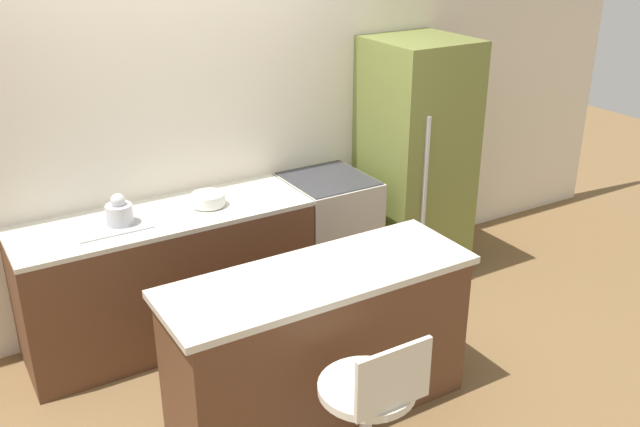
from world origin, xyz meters
TOP-DOWN VIEW (x-y plane):
  - ground_plane at (0.00, 0.00)m, footprint 14.00×14.00m
  - wall_back at (0.00, 0.67)m, footprint 8.00×0.06m
  - back_counter at (-0.28, 0.33)m, footprint 1.85×0.62m
  - kitchen_island at (0.17, -0.84)m, footprint 1.72×0.59m
  - oven_range at (0.94, 0.33)m, footprint 0.57×0.63m
  - refrigerator at (1.68, 0.29)m, footprint 0.68×0.71m
  - stool_chair at (0.04, -1.51)m, footprint 0.46×0.46m
  - kettle at (-0.54, 0.31)m, footprint 0.16×0.16m
  - mixing_bowl at (0.03, 0.31)m, footprint 0.21×0.21m

SIDE VIEW (x-z plane):
  - ground_plane at x=0.00m, z-range 0.00..0.00m
  - back_counter at x=-0.28m, z-range 0.00..0.89m
  - kitchen_island at x=0.17m, z-range 0.00..0.89m
  - oven_range at x=0.94m, z-range 0.00..0.89m
  - stool_chair at x=0.04m, z-range -0.01..0.93m
  - refrigerator at x=1.68m, z-range 0.00..1.80m
  - mixing_bowl at x=0.03m, z-range 0.89..0.97m
  - kettle at x=-0.54m, z-range 0.87..1.07m
  - wall_back at x=0.00m, z-range 0.00..2.60m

